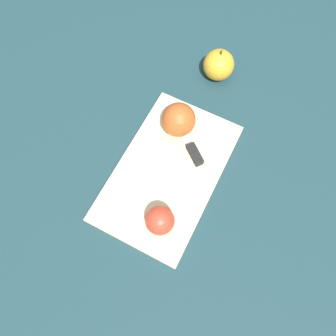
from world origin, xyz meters
TOP-DOWN VIEW (x-y plane):
  - ground_plane at (0.00, 0.00)m, footprint 4.00×4.00m
  - cutting_board at (0.00, 0.00)m, footprint 0.42×0.28m
  - apple_half_left at (-0.13, -0.03)m, footprint 0.07×0.07m
  - apple_half_right at (0.12, 0.02)m, footprint 0.09×0.09m
  - knife at (0.07, -0.04)m, footprint 0.11×0.12m
  - apple_slice at (0.15, 0.05)m, footprint 0.07×0.07m
  - apple_whole at (0.33, -0.02)m, footprint 0.09×0.09m

SIDE VIEW (x-z plane):
  - ground_plane at x=0.00m, z-range 0.00..0.00m
  - cutting_board at x=0.00m, z-range 0.00..0.02m
  - apple_slice at x=0.15m, z-range 0.02..0.02m
  - knife at x=0.07m, z-range 0.02..0.04m
  - apple_whole at x=0.33m, z-range -0.01..0.09m
  - apple_half_left at x=-0.13m, z-range 0.02..0.08m
  - apple_half_right at x=0.12m, z-range 0.02..0.10m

